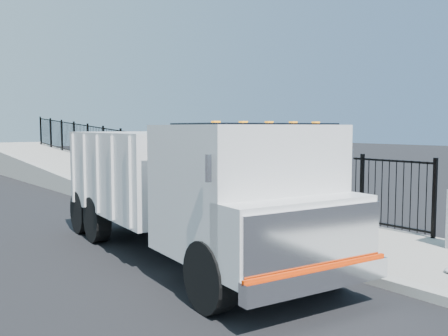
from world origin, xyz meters
TOP-DOWN VIEW (x-y plane):
  - ground at (0.00, 0.00)m, footprint 120.00×120.00m
  - sidewalk at (1.93, -2.00)m, footprint 3.55×12.00m
  - curb at (0.00, -2.00)m, footprint 0.30×12.00m
  - ramp at (2.12, 16.00)m, footprint 3.95×24.06m
  - iron_fence at (3.55, 12.00)m, footprint 0.10×28.00m
  - truck at (-1.65, 0.31)m, footprint 3.34×8.26m
  - worker at (1.12, -0.84)m, footprint 0.64×0.81m

SIDE VIEW (x-z plane):
  - ground at x=0.00m, z-range 0.00..0.00m
  - ramp at x=2.12m, z-range -1.60..1.60m
  - sidewalk at x=1.93m, z-range 0.00..0.12m
  - curb at x=0.00m, z-range 0.00..0.16m
  - iron_fence at x=3.55m, z-range 0.00..1.80m
  - worker at x=1.12m, z-range 0.12..2.07m
  - truck at x=-1.65m, z-range 0.17..2.93m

